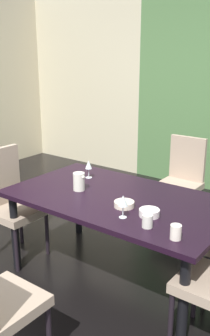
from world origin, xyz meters
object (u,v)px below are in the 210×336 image
at_px(serving_bowl_east, 149,213).
at_px(cup_center, 176,232).
at_px(cup_south, 147,221).
at_px(chair_left_near, 10,199).
at_px(dining_table, 118,205).
at_px(pitcher_west, 79,181).
at_px(wine_glass_rear, 89,165).
at_px(wine_glass_corner, 123,201).
at_px(chair_head_far, 182,177).
at_px(serving_bowl_north, 124,204).

xyz_separation_m(serving_bowl_east, cup_center, (0.31, -0.20, 0.02)).
distance_m(serving_bowl_east, cup_south, 0.19).
bearing_deg(serving_bowl_east, chair_left_near, -175.68).
xyz_separation_m(dining_table, pitcher_west, (-0.36, -0.08, 0.16)).
height_order(cup_south, pitcher_west, pitcher_west).
bearing_deg(dining_table, wine_glass_rear, 155.65).
xyz_separation_m(serving_bowl_east, pitcher_west, (-0.76, 0.10, 0.05)).
bearing_deg(serving_bowl_east, cup_south, -63.68).
distance_m(dining_table, wine_glass_corner, 0.46).
distance_m(wine_glass_rear, serving_bowl_east, 1.00).
xyz_separation_m(wine_glass_rear, cup_center, (1.22, -0.61, -0.08)).
height_order(wine_glass_corner, cup_center, wine_glass_corner).
bearing_deg(dining_table, chair_head_far, 92.13).
height_order(dining_table, cup_south, cup_south).
xyz_separation_m(chair_left_near, cup_south, (1.53, -0.06, 0.23)).
bearing_deg(chair_head_far, pitcher_west, 77.67).
bearing_deg(serving_bowl_east, pitcher_west, 172.44).
height_order(dining_table, pitcher_west, pitcher_west).
distance_m(chair_head_far, wine_glass_rear, 1.23).
relative_size(wine_glass_corner, pitcher_west, 1.09).
distance_m(cup_center, cup_south, 0.24).
distance_m(wine_glass_corner, pitcher_west, 0.67).
relative_size(cup_center, cup_south, 1.07).
height_order(chair_head_far, wine_glass_rear, chair_head_far).
bearing_deg(wine_glass_corner, chair_head_far, 100.78).
xyz_separation_m(dining_table, wine_glass_rear, (-0.50, 0.23, 0.20)).
bearing_deg(pitcher_west, cup_south, -17.62).
distance_m(chair_left_near, wine_glass_rear, 0.81).
xyz_separation_m(chair_head_far, chair_left_near, (-0.99, -1.62, 0.02)).
height_order(chair_left_near, serving_bowl_east, chair_left_near).
distance_m(wine_glass_rear, pitcher_west, 0.34).
distance_m(chair_head_far, cup_south, 1.78).
bearing_deg(serving_bowl_east, serving_bowl_north, 173.09).
bearing_deg(chair_left_near, serving_bowl_east, 94.32).
xyz_separation_m(chair_head_far, cup_south, (0.54, -1.68, 0.25)).
xyz_separation_m(chair_left_near, wine_glass_rear, (0.54, 0.52, 0.31)).
bearing_deg(chair_left_near, dining_table, 105.60).
bearing_deg(serving_bowl_east, cup_center, -33.06).
xyz_separation_m(cup_center, cup_south, (-0.23, 0.04, -0.00)).
relative_size(chair_left_near, cup_south, 11.54).
distance_m(chair_head_far, serving_bowl_east, 1.59).
relative_size(dining_table, cup_south, 20.27).
bearing_deg(pitcher_west, wine_glass_corner, -21.02).
distance_m(chair_head_far, serving_bowl_north, 1.51).
bearing_deg(wine_glass_corner, dining_table, 129.57).
height_order(chair_head_far, serving_bowl_north, chair_head_far).
bearing_deg(wine_glass_corner, serving_bowl_north, 121.30).
xyz_separation_m(serving_bowl_north, pitcher_west, (-0.52, 0.07, 0.06)).
bearing_deg(serving_bowl_east, chair_head_far, 106.71).
bearing_deg(chair_head_far, wine_glass_rear, 67.64).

